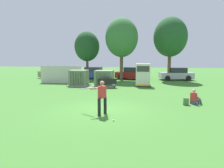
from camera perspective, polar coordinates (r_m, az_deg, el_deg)
The scene contains 17 objects.
ground_plane at distance 10.83m, azimuth -3.23°, elevation -7.73°, with size 96.00×96.00×0.00m, color #3D752D.
fence_panel at distance 22.64m, azimuth -14.81°, elevation 2.72°, with size 4.80×0.12×2.00m, color beige.
transformer_west at distance 20.33m, azimuth -9.73°, elevation 1.72°, with size 2.10×1.70×1.62m.
transformer_mid_west at distance 19.54m, azimuth -2.31°, elevation 1.58°, with size 2.10×1.70×1.62m.
generator_enclosure at distance 19.79m, azimuth 9.10°, elevation 2.58°, with size 1.60×1.40×2.30m.
park_bench at distance 18.57m, azimuth -1.43°, elevation 0.48°, with size 1.84×0.71×0.92m.
batter at distance 9.83m, azimuth -3.18°, elevation -3.50°, with size 1.53×1.00×1.74m.
sports_ball at distance 9.04m, azimuth 0.42°, elevation -10.60°, with size 0.09×0.09×0.09m, color white.
seated_spectator at distance 13.23m, azimuth 23.20°, elevation -3.84°, with size 0.79×0.68×0.96m.
backpack at distance 12.79m, azimuth 20.97°, elevation -4.85°, with size 0.36×0.31×0.44m.
tree_left at distance 26.72m, azimuth -7.38°, elevation 10.86°, with size 3.33×3.33×6.35m.
tree_center_left at distance 24.92m, azimuth 2.86°, elevation 13.43°, with size 4.08×4.08×7.81m.
tree_center_right at distance 25.95m, azimuth 16.80°, elevation 13.05°, with size 4.14×4.14×7.91m.
parked_car_leftmost at distance 29.12m, azimuth -16.54°, elevation 3.24°, with size 4.30×2.12×1.62m.
parked_car_left_of_center at distance 26.78m, azimuth -5.68°, elevation 3.15°, with size 4.35×2.24×1.62m.
parked_car_right_of_center at distance 26.30m, azimuth 5.73°, elevation 3.07°, with size 4.36×2.26×1.62m.
parked_car_rightmost at distance 26.54m, azimuth 18.42°, elevation 2.75°, with size 4.38×2.32×1.62m.
Camera 1 is at (2.13, -10.22, 2.89)m, focal length 31.03 mm.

